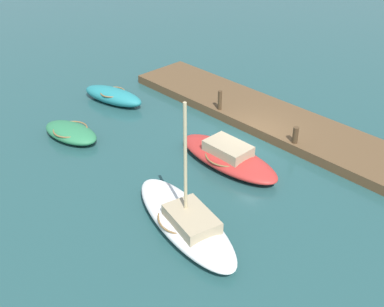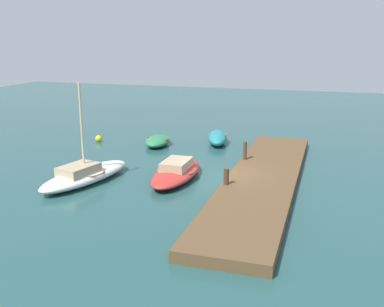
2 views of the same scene
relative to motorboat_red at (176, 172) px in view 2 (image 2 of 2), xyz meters
The scene contains 9 objects.
ground_plane 2.42m from the motorboat_red, 75.94° to the right, with size 84.00×84.00×0.00m, color #234C4C.
dock_platform 4.48m from the motorboat_red, 82.57° to the right, with size 18.31×3.41×0.46m, color brown.
motorboat_red is the anchor object (origin of this frame).
rowboat_green 7.70m from the motorboat_red, 29.02° to the left, with size 3.34×2.07×0.65m.
rowboat_teal 8.54m from the motorboat_red, ahead, with size 3.96×2.16×0.83m.
sailboat_white 4.71m from the motorboat_red, 113.54° to the left, with size 6.24×3.19×5.12m.
mooring_post_west 3.31m from the motorboat_red, 114.28° to the right, with size 0.26×0.26×0.79m, color #47331E.
mooring_post_mid_west 4.51m from the motorboat_red, 41.84° to the right, with size 0.21×0.21×1.02m, color #47331E.
marker_buoy 10.42m from the motorboat_red, 51.49° to the left, with size 0.47×0.47×0.47m, color yellow.
Camera 2 is at (-21.69, -5.16, 7.29)m, focal length 41.78 mm.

